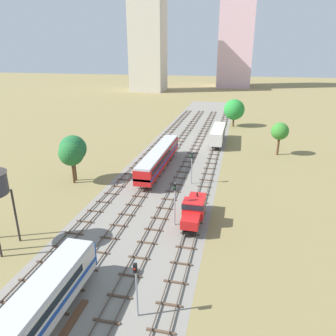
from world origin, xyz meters
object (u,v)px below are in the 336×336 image
object	(u,v)px
passenger_coach_left_mid	(159,157)
signal_post_nearest	(192,164)
freight_boxcar_centre_midfar	(218,134)
signal_post_near	(175,199)
diesel_railcar_left_nearest	(15,335)
shunter_loco_centre_near	(194,209)
signal_post_mid	(136,283)

from	to	relation	value
passenger_coach_left_mid	signal_post_nearest	xyz separation A→B (m)	(6.97, -5.36, 0.90)
freight_boxcar_centre_midfar	signal_post_nearest	xyz separation A→B (m)	(-2.33, -26.43, 1.06)
freight_boxcar_centre_midfar	signal_post_near	xyz separation A→B (m)	(-2.33, -40.50, 1.25)
diesel_railcar_left_nearest	shunter_loco_centre_near	xyz separation A→B (m)	(9.29, 22.76, -0.59)
signal_post_mid	shunter_loco_centre_near	bearing A→B (deg)	82.11
signal_post_nearest	shunter_loco_centre_near	bearing A→B (deg)	-79.86
passenger_coach_left_mid	freight_boxcar_centre_midfar	xyz separation A→B (m)	(9.30, 21.07, -0.16)
diesel_railcar_left_nearest	signal_post_nearest	distance (m)	36.44
signal_post_near	signal_post_mid	xyz separation A→B (m)	(-0.00, -15.68, -0.22)
freight_boxcar_centre_midfar	passenger_coach_left_mid	bearing A→B (deg)	-113.81
diesel_railcar_left_nearest	signal_post_near	world-z (taller)	signal_post_near
shunter_loco_centre_near	signal_post_mid	world-z (taller)	signal_post_mid
signal_post_nearest	signal_post_near	size ratio (longest dim) A/B	0.94
shunter_loco_centre_near	signal_post_near	world-z (taller)	signal_post_near
passenger_coach_left_mid	signal_post_nearest	world-z (taller)	signal_post_nearest
passenger_coach_left_mid	signal_post_mid	world-z (taller)	signal_post_mid
diesel_railcar_left_nearest	signal_post_near	xyz separation A→B (m)	(6.97, 21.68, 1.10)
passenger_coach_left_mid	signal_post_mid	size ratio (longest dim) A/B	4.01
signal_post_mid	signal_post_near	bearing A→B (deg)	90.00
signal_post_nearest	freight_boxcar_centre_midfar	bearing A→B (deg)	84.96
shunter_loco_centre_near	passenger_coach_left_mid	bearing A→B (deg)	116.87
signal_post_near	signal_post_mid	size ratio (longest dim) A/B	1.07
shunter_loco_centre_near	diesel_railcar_left_nearest	bearing A→B (deg)	-112.21
signal_post_mid	freight_boxcar_centre_midfar	bearing A→B (deg)	87.63
signal_post_near	passenger_coach_left_mid	bearing A→B (deg)	109.73
signal_post_near	signal_post_nearest	bearing A→B (deg)	90.00
passenger_coach_left_mid	freight_boxcar_centre_midfar	bearing A→B (deg)	66.19
shunter_loco_centre_near	passenger_coach_left_mid	size ratio (longest dim) A/B	0.38
shunter_loco_centre_near	signal_post_mid	distance (m)	16.99
signal_post_mid	diesel_railcar_left_nearest	bearing A→B (deg)	-139.30
freight_boxcar_centre_midfar	signal_post_near	distance (m)	40.59
passenger_coach_left_mid	shunter_loco_centre_near	bearing A→B (deg)	-63.13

